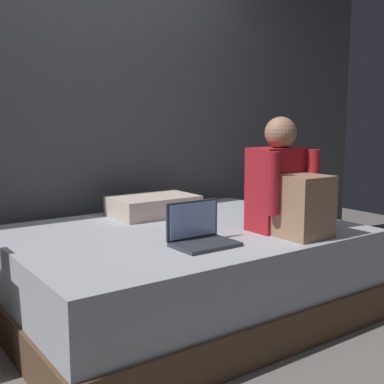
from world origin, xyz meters
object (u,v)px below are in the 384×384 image
at_px(bed, 181,273).
at_px(laptop, 200,234).
at_px(person_sitting, 287,189).
at_px(pillow, 154,206).

xyz_separation_m(bed, laptop, (-0.12, -0.36, 0.33)).
relative_size(person_sitting, pillow, 1.17).
xyz_separation_m(person_sitting, pillow, (-0.35, 0.87, -0.19)).
bearing_deg(laptop, bed, 70.93).
xyz_separation_m(bed, person_sitting, (0.44, -0.42, 0.52)).
xyz_separation_m(person_sitting, laptop, (-0.56, 0.06, -0.20)).
bearing_deg(person_sitting, laptop, 173.54).
xyz_separation_m(bed, pillow, (0.08, 0.45, 0.34)).
bearing_deg(laptop, pillow, 75.62).
distance_m(bed, person_sitting, 0.80).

